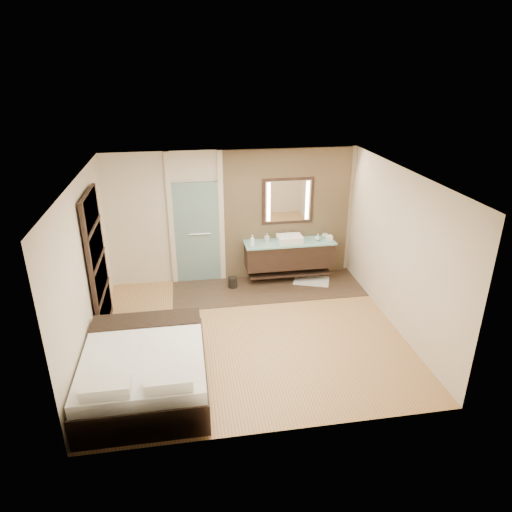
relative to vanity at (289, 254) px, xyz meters
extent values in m
plane|color=#9A6840|center=(-1.10, -1.92, -0.58)|extent=(5.00, 5.00, 0.00)
cube|color=#35271C|center=(-0.50, -0.32, -0.57)|extent=(3.80, 1.30, 0.01)
cube|color=tan|center=(0.00, 0.29, 0.77)|extent=(2.60, 0.08, 2.70)
cube|color=black|center=(0.00, 0.00, -0.01)|extent=(1.80, 0.50, 0.50)
cube|color=black|center=(0.00, 0.00, -0.40)|extent=(1.71, 0.45, 0.04)
cube|color=#98E9E2|center=(0.00, -0.02, 0.27)|extent=(1.85, 0.55, 0.03)
cube|color=white|center=(0.00, -0.02, 0.35)|extent=(0.50, 0.38, 0.13)
cylinder|color=silver|center=(0.00, 0.17, 0.37)|extent=(0.03, 0.03, 0.18)
cylinder|color=silver|center=(0.00, 0.13, 0.45)|extent=(0.02, 0.10, 0.02)
cube|color=black|center=(0.00, 0.24, 1.07)|extent=(1.06, 0.03, 0.96)
cube|color=white|center=(0.00, 0.23, 1.07)|extent=(0.94, 0.01, 0.84)
cube|color=#FFEEBF|center=(-0.40, 0.22, 1.07)|extent=(0.07, 0.01, 0.80)
cube|color=#FFEEBF|center=(0.40, 0.22, 1.07)|extent=(0.07, 0.01, 0.80)
cube|color=#ACDADA|center=(-1.85, 0.28, 0.47)|extent=(0.90, 0.05, 2.10)
cylinder|color=silver|center=(-1.80, 0.23, 0.47)|extent=(0.45, 0.03, 0.03)
cube|color=beige|center=(-2.35, 0.29, 0.77)|extent=(0.10, 0.08, 2.70)
cube|color=beige|center=(-1.35, 0.29, 0.77)|extent=(0.10, 0.08, 2.70)
cube|color=black|center=(-3.53, -1.32, 0.62)|extent=(0.06, 1.20, 2.40)
cube|color=beige|center=(-3.51, -1.32, -0.21)|extent=(0.02, 1.06, 0.52)
cube|color=beige|center=(-3.51, -1.32, 0.38)|extent=(0.02, 1.06, 0.52)
cube|color=beige|center=(-3.51, -1.32, 0.96)|extent=(0.02, 1.06, 0.52)
cube|color=beige|center=(-3.51, -1.32, 1.55)|extent=(0.02, 1.06, 0.52)
cube|color=black|center=(-2.75, -3.07, -0.35)|extent=(1.66, 2.08, 0.46)
cube|color=silver|center=(-2.75, -3.07, -0.03)|extent=(1.61, 2.03, 0.19)
cube|color=black|center=(-2.75, -2.29, 0.06)|extent=(1.61, 0.47, 0.04)
cube|color=silver|center=(-3.11, -3.90, 0.15)|extent=(0.57, 0.31, 0.15)
cube|color=silver|center=(-2.39, -3.90, 0.15)|extent=(0.57, 0.31, 0.15)
cube|color=silver|center=(0.46, -0.16, -0.56)|extent=(0.85, 0.72, 0.02)
cylinder|color=black|center=(-1.20, -0.17, -0.47)|extent=(0.21, 0.21, 0.23)
cube|color=white|center=(0.82, -0.06, 0.33)|extent=(0.12, 0.12, 0.10)
imported|color=white|center=(-0.79, -0.13, 0.40)|extent=(0.12, 0.12, 0.23)
imported|color=#B2B2B2|center=(-0.45, 0.09, 0.37)|extent=(0.10, 0.10, 0.17)
imported|color=#A2CCC8|center=(0.58, -0.04, 0.35)|extent=(0.14, 0.14, 0.14)
imported|color=silver|center=(0.77, 0.08, 0.33)|extent=(0.15, 0.15, 0.09)
camera|label=1|loc=(-2.07, -8.43, 3.67)|focal=32.00mm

